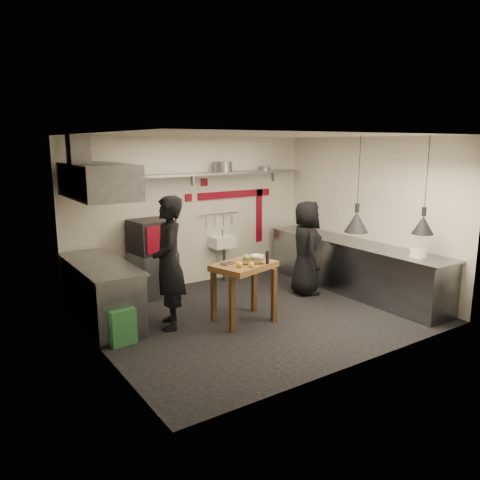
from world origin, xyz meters
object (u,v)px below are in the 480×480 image
green_bin (120,325)px  prep_table (244,292)px  combi_oven (151,236)px  chef_right (306,248)px  oven_stand (153,274)px  chef_left (169,263)px

green_bin → prep_table: 1.88m
combi_oven → chef_right: bearing=-37.8°
combi_oven → chef_right: size_ratio=0.40×
oven_stand → combi_oven: 0.69m
combi_oven → chef_left: bearing=-111.5°
combi_oven → green_bin: 2.17m
combi_oven → green_bin: bearing=-133.9°
combi_oven → chef_left: 1.52m
chef_left → chef_right: bearing=114.1°
prep_table → chef_left: chef_left is taller
oven_stand → chef_left: (-0.38, -1.49, 0.58)m
oven_stand → chef_left: size_ratio=0.41×
green_bin → chef_left: chef_left is taller
prep_table → chef_right: size_ratio=0.55×
prep_table → green_bin: bearing=155.5°
chef_left → chef_right: (2.74, 0.10, -0.14)m
combi_oven → chef_left: (-0.36, -1.48, -0.11)m
green_bin → chef_left: (0.82, 0.14, 0.73)m
prep_table → chef_right: chef_right is taller
chef_right → chef_left: bearing=116.8°
combi_oven → green_bin: combi_oven is taller
prep_table → chef_right: 1.83m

